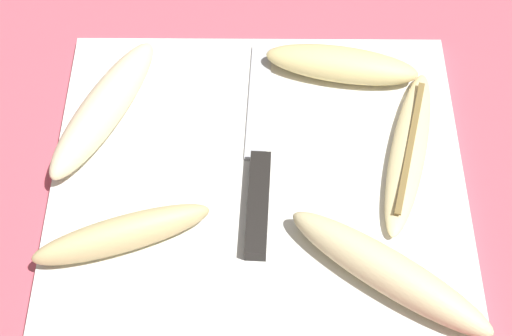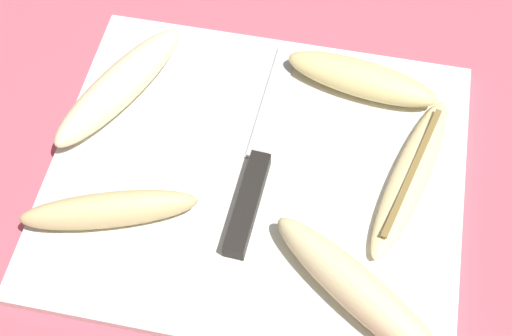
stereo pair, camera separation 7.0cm
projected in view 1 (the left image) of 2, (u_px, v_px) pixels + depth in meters
ground_plane at (256, 179)px, 0.72m from camera, size 4.00×4.00×0.00m
cutting_board at (256, 176)px, 0.71m from camera, size 0.41×0.35×0.01m
knife at (254, 182)px, 0.69m from camera, size 0.03×0.26×0.02m
banana_spotted_left at (120, 234)px, 0.65m from camera, size 0.17×0.08×0.04m
banana_soft_right at (386, 272)px, 0.63m from camera, size 0.19×0.15×0.04m
banana_pale_long at (102, 108)px, 0.73m from camera, size 0.12×0.19×0.04m
banana_golden_short at (339, 65)px, 0.76m from camera, size 0.17×0.07×0.03m
banana_ripe_center at (406, 150)px, 0.71m from camera, size 0.08×0.20×0.02m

